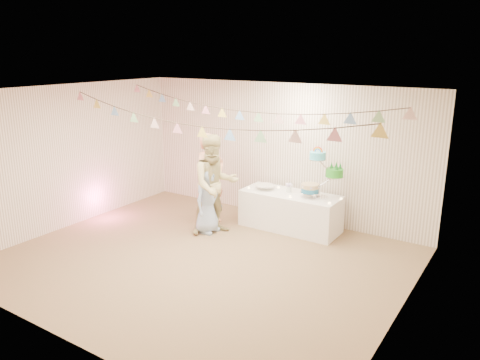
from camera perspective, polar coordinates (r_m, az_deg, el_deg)
The scene contains 24 objects.
floor at distance 7.45m, azimuth -4.71°, elevation -9.73°, with size 6.00×6.00×0.00m, color #7E6244.
ceiling at distance 6.76m, azimuth -5.21°, elevation 10.62°, with size 6.00×6.00×0.00m, color beige.
back_wall at distance 9.04m, azimuth 4.82°, elevation 3.52°, with size 6.00×6.00×0.00m, color white.
front_wall at distance 5.35m, azimuth -21.66°, elevation -6.09°, with size 6.00×6.00×0.00m, color white.
left_wall at distance 9.10m, azimuth -20.06°, elevation 2.72°, with size 5.00×5.00×0.00m, color white.
right_wall at distance 5.74m, azimuth 19.52°, elevation -4.43°, with size 5.00×5.00×0.00m, color white.
table at distance 8.61m, azimuth 6.14°, elevation -3.78°, with size 1.81×0.72×0.68m, color white.
cake_stand at distance 8.19m, azimuth 9.89°, elevation 1.18°, with size 0.76×0.45×0.85m, color silver, non-canonical shape.
cake_bottom at distance 8.28m, azimuth 8.67°, elevation -1.03°, with size 0.31×0.31×0.15m, color teal, non-canonical shape.
cake_middle at distance 8.22m, azimuth 11.27°, elevation 0.68°, with size 0.27×0.27×0.22m, color green, non-canonical shape.
cake_top_tier at distance 8.14m, azimuth 9.48°, elevation 2.57°, with size 0.25×0.25×0.19m, color #4ED9F5, non-canonical shape.
platter at distance 8.67m, azimuth 3.04°, elevation -0.65°, with size 0.35×0.35×0.02m, color white.
posy at distance 8.53m, azimuth 5.99°, elevation -0.44°, with size 0.15×0.15×0.17m, color white, non-canonical shape.
person_adult_a at distance 8.75m, azimuth -3.67°, elevation 0.16°, with size 0.63×0.41×1.72m, color #F1A17E.
person_adult_b at distance 8.22m, azimuth -3.09°, elevation -0.58°, with size 0.87×0.68×1.78m, color tan.
person_child at distance 8.34m, azimuth -3.97°, elevation -2.30°, with size 0.61×0.40×1.25m, color #98B2D8.
bunting_back at distance 7.68m, azimuth -0.03°, elevation 9.39°, with size 5.60×1.10×0.40m, color pink, non-canonical shape.
bunting_front at distance 6.64m, azimuth -6.22°, elevation 8.07°, with size 5.60×0.90×0.36m, color #72A5E5, non-canonical shape.
tealight_0 at distance 8.75m, azimuth 1.08°, elevation -0.94°, with size 0.04×0.04×0.03m, color #FFD88C.
tealight_1 at distance 8.80m, azimuth 4.71°, elevation -0.88°, with size 0.04×0.04×0.03m, color #FFD88C.
tealight_2 at distance 8.27m, azimuth 6.13°, elevation -2.01°, with size 0.04×0.04×0.03m, color #FFD88C.
tealight_3 at distance 8.55m, azimuth 8.97°, elevation -1.53°, with size 0.04×0.04×0.03m, color #FFD88C.
tealight_4 at distance 8.02m, azimuth 10.85°, elevation -2.76°, with size 0.04×0.04×0.03m, color #FFD88C.
tealight_5 at distance 8.29m, azimuth 12.23°, elevation -2.24°, with size 0.04×0.04×0.03m, color #FFD88C.
Camera 1 is at (4.16, -5.30, 3.17)m, focal length 35.00 mm.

